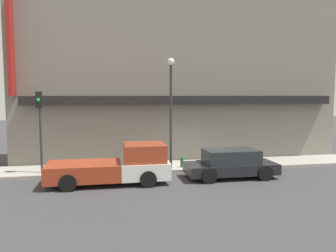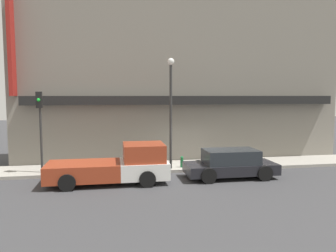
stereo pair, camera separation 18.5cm
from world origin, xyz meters
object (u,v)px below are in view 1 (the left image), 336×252
(pickup_truck, at_px, (117,166))
(street_lamp, at_px, (171,101))
(fire_hydrant, at_px, (182,162))
(traffic_light, at_px, (40,118))
(parked_car, at_px, (231,164))

(pickup_truck, relative_size, street_lamp, 0.95)
(fire_hydrant, bearing_deg, traffic_light, 180.00)
(traffic_light, bearing_deg, pickup_truck, -28.06)
(street_lamp, distance_m, traffic_light, 6.59)
(parked_car, distance_m, traffic_light, 9.64)
(traffic_light, bearing_deg, fire_hydrant, -0.00)
(parked_car, height_order, traffic_light, traffic_light)
(pickup_truck, height_order, traffic_light, traffic_light)
(parked_car, xyz_separation_m, traffic_light, (-9.17, 1.96, 2.24))
(pickup_truck, xyz_separation_m, traffic_light, (-3.68, 1.96, 2.13))
(pickup_truck, relative_size, fire_hydrant, 9.11)
(traffic_light, bearing_deg, parked_car, -12.07)
(parked_car, distance_m, street_lamp, 4.42)
(parked_car, xyz_separation_m, street_lamp, (-2.64, 1.79, 3.06))
(fire_hydrant, distance_m, street_lamp, 3.35)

